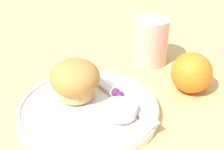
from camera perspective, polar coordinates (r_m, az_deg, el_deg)
The scene contains 8 objects.
ground_plane at distance 0.55m, azimuth -1.33°, elevation -6.51°, with size 3.00×3.00×0.00m, color tan.
plate at distance 0.54m, azimuth -4.34°, elevation -6.15°, with size 0.24×0.24×0.02m.
muffin at distance 0.54m, azimuth -6.77°, elevation -0.84°, with size 0.09×0.09×0.07m.
cream_ramekin at distance 0.50m, azimuth 1.43°, elevation -6.32°, with size 0.05×0.05×0.02m.
berry_pair at distance 0.54m, azimuth 0.92°, elevation -3.40°, with size 0.03×0.02×0.02m.
butter_knife at distance 0.54m, azimuth 1.30°, elevation -3.94°, with size 0.19×0.02×0.00m.
orange_fruit at distance 0.60m, azimuth 14.32°, elevation 0.38°, with size 0.08×0.08×0.08m.
juice_glass at distance 0.68m, azimuth 7.09°, elevation 6.19°, with size 0.08×0.08×0.10m.
Camera 1 is at (0.35, -0.25, 0.33)m, focal length 50.00 mm.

